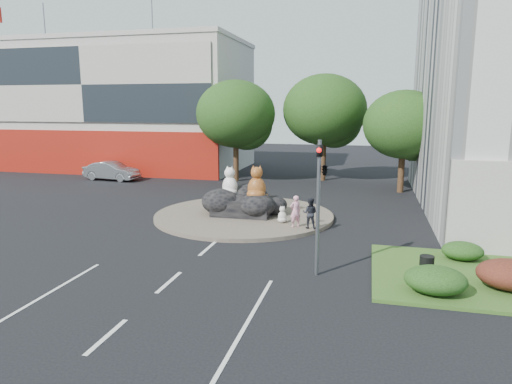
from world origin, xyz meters
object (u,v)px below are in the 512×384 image
cat_white (230,182)px  litter_bin (427,265)px  kitten_white (282,214)px  parked_car (112,171)px  pedestrian_dark (310,213)px  pedestrian_pink (295,211)px  cat_tabby (257,183)px  kitten_calico (218,207)px

cat_white → litter_bin: 12.32m
kitten_white → parked_car: (-16.75, 11.27, 0.14)m
pedestrian_dark → litter_bin: (4.91, -5.08, -0.49)m
parked_car → litter_bin: 28.86m
kitten_white → pedestrian_pink: size_ratio=0.56×
cat_tabby → parked_car: 18.30m
cat_white → kitten_calico: cat_white is taller
cat_white → kitten_calico: size_ratio=1.77×
pedestrian_pink → kitten_calico: bearing=-51.3°
pedestrian_pink → parked_car: (-17.54, 11.96, -0.22)m
kitten_calico → litter_bin: size_ratio=1.41×
cat_tabby → litter_bin: size_ratio=2.72×
kitten_white → cat_white: bearing=125.0°
parked_car → litter_bin: (23.20, -17.16, -0.31)m
cat_white → kitten_white: cat_white is taller
cat_tabby → pedestrian_dark: 3.83m
pedestrian_pink → cat_tabby: bearing=-71.0°
parked_car → cat_white: bearing=-121.2°
cat_white → kitten_calico: (-0.41, -0.89, -1.29)m
kitten_calico → litter_bin: (10.17, -6.49, -0.23)m
kitten_white → pedestrian_pink: bearing=-72.1°
cat_white → pedestrian_dark: (4.84, -2.29, -1.02)m
cat_white → parked_car: (-13.45, 9.78, -1.20)m
cat_white → pedestrian_pink: (4.09, -2.18, -0.99)m
cat_white → cat_tabby: cat_tabby is taller
kitten_calico → parked_car: 16.84m
cat_tabby → pedestrian_pink: cat_tabby is taller
cat_tabby → pedestrian_pink: (2.42, -1.74, -1.06)m
kitten_calico → litter_bin: kitten_calico is taller
pedestrian_pink → litter_bin: pedestrian_pink is taller
litter_bin → cat_tabby: bearing=139.4°
kitten_calico → pedestrian_dark: (5.25, -1.41, 0.27)m
cat_white → pedestrian_pink: cat_white is taller
cat_white → parked_car: size_ratio=0.37×
kitten_calico → parked_car: size_ratio=0.21×
cat_white → cat_tabby: size_ratio=0.92×
cat_tabby → kitten_white: (1.63, -1.05, -1.42)m
parked_car → pedestrian_dark: bearing=-118.6°
cat_white → kitten_white: (3.30, -1.49, -1.34)m
kitten_calico → parked_car: (-13.04, 10.67, 0.08)m
cat_white → kitten_white: bearing=4.2°
pedestrian_dark → parked_car: (-18.29, 12.08, -0.18)m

